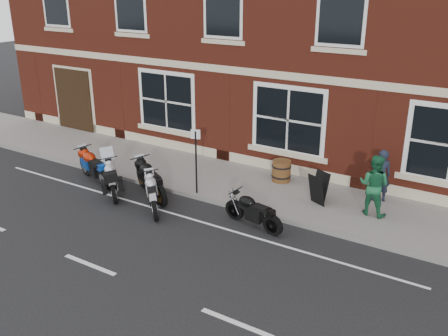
{
  "coord_description": "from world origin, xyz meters",
  "views": [
    {
      "loc": [
        8.02,
        -9.92,
        6.3
      ],
      "look_at": [
        0.85,
        1.6,
        1.11
      ],
      "focal_mm": 40.0,
      "sensor_mm": 36.0,
      "label": 1
    }
  ],
  "objects": [
    {
      "name": "pedestrian_left",
      "position": [
        4.77,
        3.94,
        0.92
      ],
      "size": [
        0.69,
        0.6,
        1.59
      ],
      "primitive_type": "imported",
      "rotation": [
        0.0,
        0.0,
        3.62
      ],
      "color": "#191E2E",
      "rests_on": "sidewalk"
    },
    {
      "name": "moto_touring_silver",
      "position": [
        -2.45,
        0.41,
        0.54
      ],
      "size": [
        1.56,
        1.48,
        1.34
      ],
      "rotation": [
        0.0,
        0.0,
        0.81
      ],
      "color": "black",
      "rests_on": "ground"
    },
    {
      "name": "kerb",
      "position": [
        0.0,
        1.42,
        0.06
      ],
      "size": [
        30.0,
        0.16,
        0.12
      ],
      "primitive_type": "cube",
      "color": "slate",
      "rests_on": "ground"
    },
    {
      "name": "moto_sport_silver",
      "position": [
        -0.66,
        0.2,
        0.52
      ],
      "size": [
        1.46,
        1.57,
        0.91
      ],
      "rotation": [
        0.0,
        0.0,
        0.75
      ],
      "color": "black",
      "rests_on": "ground"
    },
    {
      "name": "parking_sign",
      "position": [
        -0.11,
        1.55,
        1.29
      ],
      "size": [
        0.27,
        0.12,
        2.02
      ],
      "rotation": [
        0.0,
        0.0,
        0.37
      ],
      "color": "black",
      "rests_on": "sidewalk"
    },
    {
      "name": "moto_naked_black",
      "position": [
        2.3,
        0.73,
        0.5
      ],
      "size": [
        1.91,
        0.49,
        0.86
      ],
      "rotation": [
        0.0,
        0.0,
        1.37
      ],
      "color": "black",
      "rests_on": "ground"
    },
    {
      "name": "a_board_sign",
      "position": [
        3.31,
        2.85,
        0.58
      ],
      "size": [
        0.65,
        0.56,
        0.92
      ],
      "primitive_type": null,
      "rotation": [
        0.0,
        0.0,
        -0.43
      ],
      "color": "black",
      "rests_on": "sidewalk"
    },
    {
      "name": "moto_sport_black",
      "position": [
        -1.33,
        0.89,
        0.58
      ],
      "size": [
        2.02,
        1.22,
        1.01
      ],
      "rotation": [
        0.0,
        0.0,
        1.06
      ],
      "color": "black",
      "rests_on": "ground"
    },
    {
      "name": "sidewalk",
      "position": [
        0.0,
        3.0,
        0.06
      ],
      "size": [
        30.0,
        3.0,
        0.12
      ],
      "primitive_type": "cube",
      "color": "slate",
      "rests_on": "ground"
    },
    {
      "name": "pedestrian_right",
      "position": [
        4.86,
        2.94,
        0.99
      ],
      "size": [
        0.88,
        0.71,
        1.74
      ],
      "primitive_type": "imported",
      "rotation": [
        0.0,
        0.0,
        3.08
      ],
      "color": "#1A5D37",
      "rests_on": "sidewalk"
    },
    {
      "name": "barrel_planter",
      "position": [
        1.66,
        3.8,
        0.47
      ],
      "size": [
        0.63,
        0.63,
        0.7
      ],
      "color": "#563016",
      "rests_on": "sidewalk"
    },
    {
      "name": "ground",
      "position": [
        0.0,
        0.0,
        0.0
      ],
      "size": [
        80.0,
        80.0,
        0.0
      ],
      "primitive_type": "plane",
      "color": "black",
      "rests_on": "ground"
    },
    {
      "name": "moto_sport_red",
      "position": [
        -3.64,
        0.79,
        0.57
      ],
      "size": [
        2.09,
        0.94,
        0.99
      ],
      "rotation": [
        0.0,
        0.0,
        1.19
      ],
      "color": "black",
      "rests_on": "ground"
    }
  ]
}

